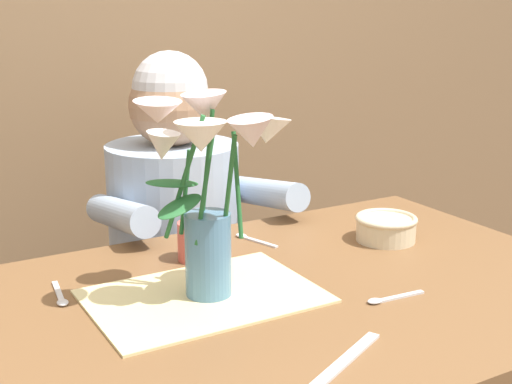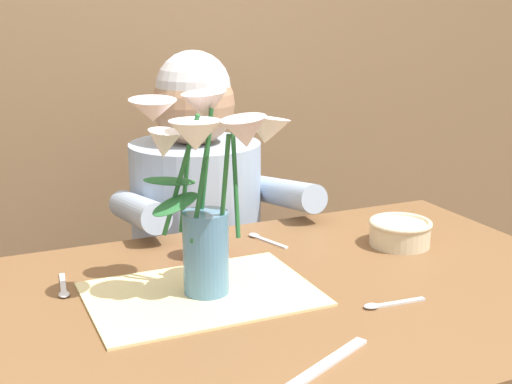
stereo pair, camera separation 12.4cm
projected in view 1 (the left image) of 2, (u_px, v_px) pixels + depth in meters
wood_panel_backdrop at (96, 2)px, 2.01m from camera, size 4.00×0.10×2.50m
dining_table at (289, 339)px, 1.29m from camera, size 1.20×0.80×0.74m
seated_person at (176, 269)px, 1.85m from camera, size 0.45×0.47×1.14m
striped_placemat at (204, 296)px, 1.23m from camera, size 0.40×0.28×0.00m
flower_vase at (210, 178)px, 1.18m from camera, size 0.29×0.25×0.36m
ceramic_bowl at (386, 227)px, 1.53m from camera, size 0.14×0.14×0.06m
dinner_knife at (346, 359)px, 1.02m from camera, size 0.18×0.10×0.00m
tea_cup at (195, 241)px, 1.41m from camera, size 0.09×0.07×0.08m
spoon_1 at (61, 297)px, 1.23m from camera, size 0.03×0.12×0.01m
spoon_2 at (387, 299)px, 1.22m from camera, size 0.12×0.02×0.01m
spoon_3 at (250, 238)px, 1.54m from camera, size 0.05×0.12×0.01m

